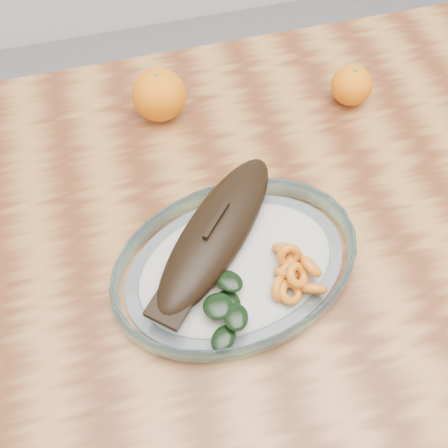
# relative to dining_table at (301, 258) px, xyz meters

# --- Properties ---
(ground) EXTENTS (3.00, 3.00, 0.00)m
(ground) POSITION_rel_dining_table_xyz_m (0.00, 0.00, -0.65)
(ground) COLOR slate
(ground) RESTS_ON ground
(dining_table) EXTENTS (1.20, 0.80, 0.75)m
(dining_table) POSITION_rel_dining_table_xyz_m (0.00, 0.00, 0.00)
(dining_table) COLOR #612F17
(dining_table) RESTS_ON ground
(plated_meal) EXTENTS (0.69, 0.69, 0.08)m
(plated_meal) POSITION_rel_dining_table_xyz_m (-0.12, -0.04, 0.12)
(plated_meal) COLOR white
(plated_meal) RESTS_ON dining_table
(orange_left) EXTENTS (0.08, 0.08, 0.08)m
(orange_left) POSITION_rel_dining_table_xyz_m (-0.16, 0.25, 0.14)
(orange_left) COLOR orange
(orange_left) RESTS_ON dining_table
(orange_right) EXTENTS (0.06, 0.06, 0.06)m
(orange_right) POSITION_rel_dining_table_xyz_m (0.14, 0.21, 0.13)
(orange_right) COLOR orange
(orange_right) RESTS_ON dining_table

